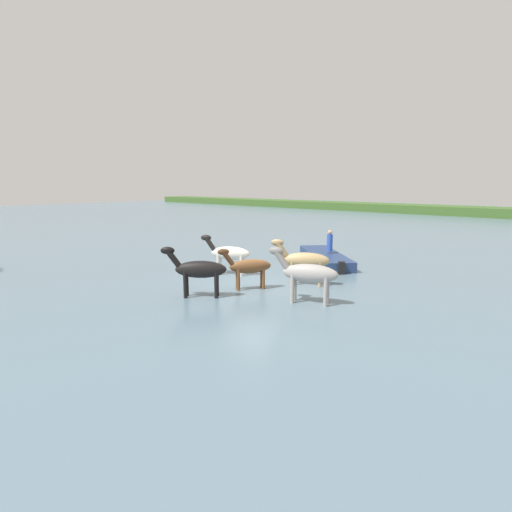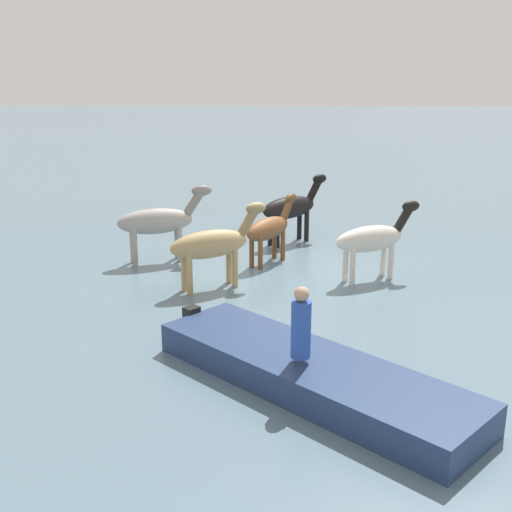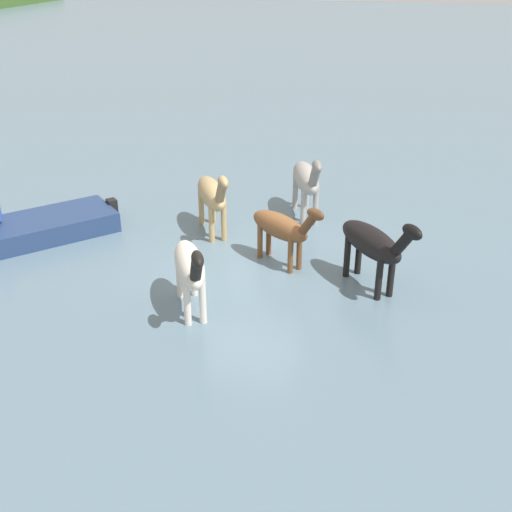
{
  "view_description": "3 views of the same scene",
  "coord_description": "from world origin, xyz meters",
  "px_view_note": "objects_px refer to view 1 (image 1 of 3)",
  "views": [
    {
      "loc": [
        11.6,
        -12.69,
        4.35
      ],
      "look_at": [
        -0.42,
        0.59,
        1.14
      ],
      "focal_mm": 28.54,
      "sensor_mm": 36.0,
      "label": 1
    },
    {
      "loc": [
        0.06,
        15.93,
        5.06
      ],
      "look_at": [
        0.63,
        0.8,
        0.63
      ],
      "focal_mm": 44.9,
      "sensor_mm": 36.0,
      "label": 2
    },
    {
      "loc": [
        -12.78,
        -3.47,
        6.88
      ],
      "look_at": [
        -0.98,
        -0.42,
        0.82
      ],
      "focal_mm": 44.16,
      "sensor_mm": 36.0,
      "label": 3
    }
  ],
  "objects_px": {
    "horse_dun_straggler": "(304,260)",
    "person_spotter_bow": "(330,242)",
    "horse_dark_mare": "(308,273)",
    "boat_dinghy_port": "(325,259)",
    "horse_rear_stallion": "(199,270)",
    "horse_mid_herd": "(229,253)",
    "horse_gray_outer": "(248,266)"
  },
  "relations": [
    {
      "from": "horse_mid_herd",
      "to": "horse_dun_straggler",
      "type": "distance_m",
      "value": 3.94
    },
    {
      "from": "horse_gray_outer",
      "to": "boat_dinghy_port",
      "type": "relative_size",
      "value": 0.38
    },
    {
      "from": "horse_gray_outer",
      "to": "horse_dun_straggler",
      "type": "relative_size",
      "value": 0.87
    },
    {
      "from": "horse_rear_stallion",
      "to": "horse_dun_straggler",
      "type": "height_order",
      "value": "horse_dun_straggler"
    },
    {
      "from": "person_spotter_bow",
      "to": "horse_rear_stallion",
      "type": "bearing_deg",
      "value": -89.91
    },
    {
      "from": "horse_mid_herd",
      "to": "horse_rear_stallion",
      "type": "bearing_deg",
      "value": 90.88
    },
    {
      "from": "horse_dark_mare",
      "to": "boat_dinghy_port",
      "type": "distance_m",
      "value": 8.11
    },
    {
      "from": "horse_rear_stallion",
      "to": "horse_mid_herd",
      "type": "relative_size",
      "value": 0.92
    },
    {
      "from": "horse_gray_outer",
      "to": "horse_dun_straggler",
      "type": "distance_m",
      "value": 2.49
    },
    {
      "from": "horse_rear_stallion",
      "to": "boat_dinghy_port",
      "type": "bearing_deg",
      "value": -130.4
    },
    {
      "from": "horse_gray_outer",
      "to": "horse_rear_stallion",
      "type": "bearing_deg",
      "value": 18.12
    },
    {
      "from": "boat_dinghy_port",
      "to": "person_spotter_bow",
      "type": "xyz_separation_m",
      "value": [
        0.17,
        0.15,
        0.99
      ]
    },
    {
      "from": "horse_dark_mare",
      "to": "horse_mid_herd",
      "type": "distance_m",
      "value": 5.71
    },
    {
      "from": "horse_dark_mare",
      "to": "person_spotter_bow",
      "type": "distance_m",
      "value": 8.11
    },
    {
      "from": "horse_gray_outer",
      "to": "boat_dinghy_port",
      "type": "xyz_separation_m",
      "value": [
        -0.79,
        7.08,
        -0.77
      ]
    },
    {
      "from": "horse_rear_stallion",
      "to": "person_spotter_bow",
      "type": "xyz_separation_m",
      "value": [
        -0.02,
        9.38,
        0.09
      ]
    },
    {
      "from": "horse_dark_mare",
      "to": "horse_mid_herd",
      "type": "relative_size",
      "value": 1.1
    },
    {
      "from": "horse_dark_mare",
      "to": "horse_mid_herd",
      "type": "xyz_separation_m",
      "value": [
        -5.54,
        1.37,
        -0.07
      ]
    },
    {
      "from": "horse_gray_outer",
      "to": "person_spotter_bow",
      "type": "relative_size",
      "value": 1.72
    },
    {
      "from": "horse_gray_outer",
      "to": "horse_dun_straggler",
      "type": "xyz_separation_m",
      "value": [
        1.3,
        2.12,
        0.13
      ]
    },
    {
      "from": "horse_rear_stallion",
      "to": "boat_dinghy_port",
      "type": "relative_size",
      "value": 0.4
    },
    {
      "from": "horse_dark_mare",
      "to": "horse_dun_straggler",
      "type": "relative_size",
      "value": 1.09
    },
    {
      "from": "person_spotter_bow",
      "to": "boat_dinghy_port",
      "type": "bearing_deg",
      "value": -137.77
    },
    {
      "from": "horse_gray_outer",
      "to": "person_spotter_bow",
      "type": "height_order",
      "value": "person_spotter_bow"
    },
    {
      "from": "horse_dun_straggler",
      "to": "person_spotter_bow",
      "type": "bearing_deg",
      "value": -100.97
    },
    {
      "from": "horse_dun_straggler",
      "to": "boat_dinghy_port",
      "type": "xyz_separation_m",
      "value": [
        -2.09,
        4.96,
        -0.9
      ]
    },
    {
      "from": "boat_dinghy_port",
      "to": "person_spotter_bow",
      "type": "relative_size",
      "value": 4.55
    },
    {
      "from": "horse_mid_herd",
      "to": "boat_dinghy_port",
      "type": "xyz_separation_m",
      "value": [
        1.76,
        5.74,
        -0.86
      ]
    },
    {
      "from": "horse_gray_outer",
      "to": "horse_dun_straggler",
      "type": "height_order",
      "value": "horse_dun_straggler"
    },
    {
      "from": "boat_dinghy_port",
      "to": "horse_mid_herd",
      "type": "bearing_deg",
      "value": 115.21
    },
    {
      "from": "horse_rear_stallion",
      "to": "boat_dinghy_port",
      "type": "height_order",
      "value": "horse_rear_stallion"
    },
    {
      "from": "horse_dark_mare",
      "to": "person_spotter_bow",
      "type": "relative_size",
      "value": 2.16
    }
  ]
}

